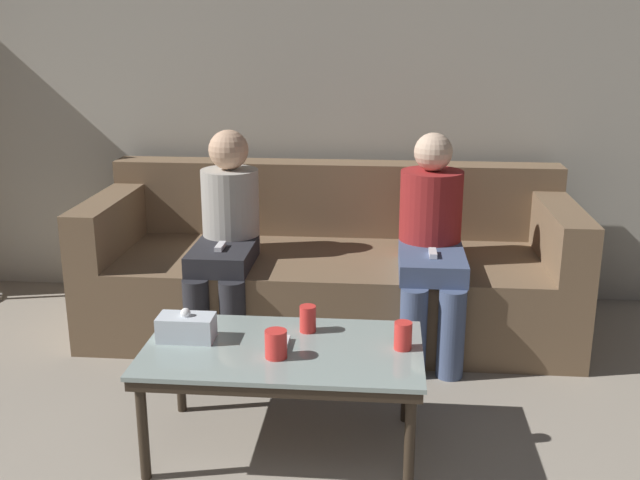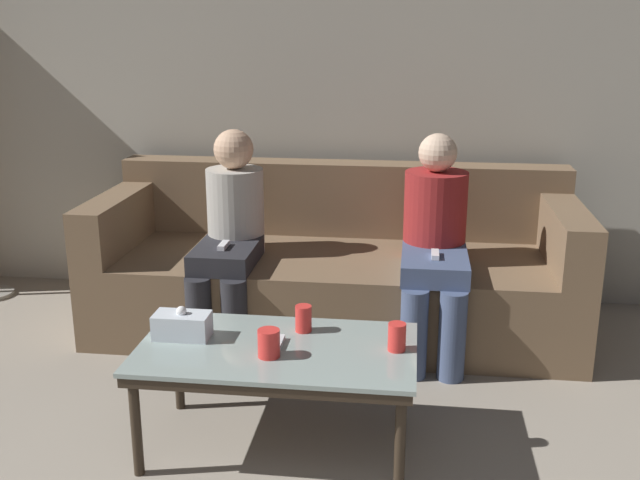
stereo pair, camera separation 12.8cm
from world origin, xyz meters
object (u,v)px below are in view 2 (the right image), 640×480
at_px(cup_near_right, 303,319).
at_px(seated_person_left_end, 230,231).
at_px(coffee_table, 277,356).
at_px(cup_near_left, 397,337).
at_px(cup_far_center, 269,343).
at_px(tissue_box, 182,325).
at_px(couch, 335,272).
at_px(game_remote, 277,344).
at_px(seated_person_mid_left, 435,238).

relative_size(cup_near_right, seated_person_left_end, 0.10).
bearing_deg(coffee_table, seated_person_left_end, 112.61).
height_order(cup_near_left, cup_far_center, cup_near_left).
height_order(cup_far_center, tissue_box, tissue_box).
height_order(couch, cup_far_center, couch).
distance_m(tissue_box, game_remote, 0.39).
bearing_deg(cup_far_center, coffee_table, 82.15).
distance_m(couch, seated_person_mid_left, 0.64).
bearing_deg(couch, tissue_box, -110.89).
height_order(couch, tissue_box, couch).
bearing_deg(game_remote, cup_near_right, 63.60).
relative_size(game_remote, seated_person_left_end, 0.14).
relative_size(cup_near_right, game_remote, 0.73).
bearing_deg(game_remote, coffee_table, 0.00).
height_order(cup_near_left, seated_person_left_end, seated_person_left_end).
distance_m(cup_near_right, seated_person_left_end, 1.04).
bearing_deg(cup_near_right, cup_near_left, -19.70).
relative_size(coffee_table, seated_person_mid_left, 0.97).
xyz_separation_m(cup_near_left, seated_person_left_end, (-0.90, 1.03, 0.10)).
bearing_deg(cup_far_center, cup_near_left, 13.89).
xyz_separation_m(tissue_box, game_remote, (0.39, -0.04, -0.04)).
relative_size(coffee_table, seated_person_left_end, 0.97).
bearing_deg(coffee_table, cup_near_right, 63.60).
relative_size(coffee_table, cup_far_center, 10.03).
bearing_deg(seated_person_left_end, tissue_box, -87.10).
height_order(game_remote, seated_person_left_end, seated_person_left_end).
bearing_deg(coffee_table, game_remote, 180.00).
xyz_separation_m(coffee_table, tissue_box, (-0.39, 0.04, 0.09)).
bearing_deg(seated_person_mid_left, cup_far_center, -118.89).
height_order(seated_person_left_end, seated_person_mid_left, seated_person_left_end).
bearing_deg(cup_far_center, couch, 85.77).
bearing_deg(cup_near_right, seated_person_left_end, 120.18).
bearing_deg(seated_person_mid_left, cup_near_left, -98.74).
height_order(cup_near_left, tissue_box, tissue_box).
bearing_deg(cup_near_left, couch, 106.36).
distance_m(tissue_box, seated_person_mid_left, 1.43).
bearing_deg(cup_far_center, seated_person_mid_left, 61.11).
relative_size(cup_far_center, game_remote, 0.72).
xyz_separation_m(couch, tissue_box, (-0.48, -1.25, 0.18)).
relative_size(coffee_table, tissue_box, 4.89).
height_order(cup_far_center, game_remote, cup_far_center).
relative_size(cup_near_right, cup_far_center, 1.02).
xyz_separation_m(cup_near_right, seated_person_mid_left, (0.54, 0.89, 0.10)).
bearing_deg(seated_person_mid_left, seated_person_left_end, 179.82).
bearing_deg(couch, cup_near_left, -73.64).
bearing_deg(tissue_box, cup_far_center, -19.16).
relative_size(coffee_table, game_remote, 7.17).
xyz_separation_m(coffee_table, cup_near_right, (0.08, 0.16, 0.10)).
bearing_deg(coffee_table, cup_far_center, -97.85).
distance_m(cup_near_right, cup_far_center, 0.27).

